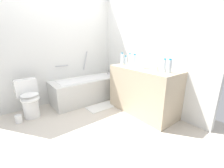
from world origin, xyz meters
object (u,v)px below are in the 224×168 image
Objects in this scene: drinking_glass_1 at (153,67)px; bath_mat at (101,107)px; sink_basin at (144,67)px; water_bottle_1 at (126,60)px; water_bottle_5 at (164,66)px; toilet_paper_roll at (19,119)px; water_bottle_4 at (122,59)px; toilet at (29,99)px; water_bottle_2 at (130,59)px; bathtub at (87,88)px; sink_faucet at (150,65)px; water_bottle_3 at (170,66)px; drinking_glass_0 at (157,69)px; water_bottle_0 at (134,61)px.

drinking_glass_1 reaches higher than bath_mat.
sink_basin is 1.55× the size of water_bottle_1.
water_bottle_5 is 2.65m from toilet_paper_roll.
water_bottle_4 is 0.99m from water_bottle_5.
water_bottle_4 reaches higher than toilet.
water_bottle_5 is (-0.06, -0.85, -0.01)m from water_bottle_2.
bathtub reaches higher than sink_faucet.
bath_mat is at bearing 136.42° from sink_faucet.
water_bottle_3 is at bearing 45.09° from toilet.
toilet is at bearing 136.87° from water_bottle_3.
water_bottle_1 is 1.04m from water_bottle_3.
water_bottle_3 reaches higher than water_bottle_5.
sink_basin is 0.21m from drinking_glass_1.
toilet is 7.41× the size of drinking_glass_1.
drinking_glass_0 is (-0.05, 0.19, -0.06)m from water_bottle_3.
bathtub is at bearing 114.38° from sink_basin.
water_bottle_4 is 1.12m from bath_mat.
toilet_paper_roll is (-1.99, 0.82, -0.94)m from water_bottle_0.
sink_faucet is at bearing -47.03° from water_bottle_0.
sink_faucet is 0.67× the size of water_bottle_3.
sink_faucet is at bearing -73.16° from water_bottle_1.
water_bottle_4 reaches higher than water_bottle_3.
sink_basin is at bearing -51.67° from bath_mat.
sink_basin is at bearing -91.73° from water_bottle_1.
water_bottle_1 is at bearing 88.27° from sink_basin.
sink_basin is at bearing 55.41° from toilet.
toilet is 2.86× the size of water_bottle_4.
water_bottle_3 is (0.02, -0.74, -0.01)m from water_bottle_0.
bathtub is at bearing 107.71° from water_bottle_5.
sink_faucet is 0.55m from water_bottle_3.
drinking_glass_0 is 0.66× the size of toilet_paper_roll.
drinking_glass_0 is at bearing 105.23° from water_bottle_3.
bath_mat is at bearing 113.77° from water_bottle_3.
bathtub is at bearing 126.00° from water_bottle_2.
water_bottle_3 reaches higher than drinking_glass_1.
toilet reaches higher than bath_mat.
water_bottle_3 is at bearing -72.56° from bathtub.
water_bottle_4 reaches higher than water_bottle_1.
sink_faucet is at bearing -66.77° from water_bottle_4.
water_bottle_2 reaches higher than drinking_glass_0.
bathtub reaches higher than water_bottle_1.
sink_basin is 0.56m from water_bottle_4.
water_bottle_3 is 0.90× the size of water_bottle_4.
water_bottle_2 is 0.85m from water_bottle_5.
bathtub is at bearing 90.99° from toilet.
water_bottle_2 reaches higher than toilet.
bathtub reaches higher than bath_mat.
water_bottle_3 is at bearing -37.69° from toilet_paper_roll.
drinking_glass_1 is at bearing 87.05° from water_bottle_5.
water_bottle_1 is 0.74× the size of water_bottle_4.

